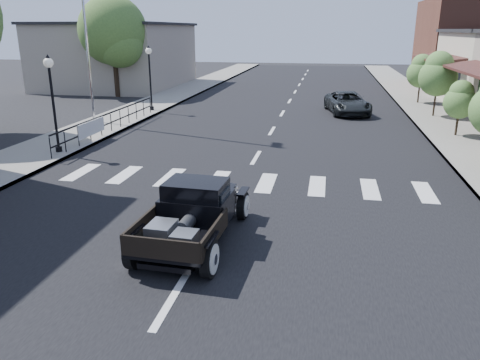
# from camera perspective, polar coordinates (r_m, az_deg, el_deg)

# --- Properties ---
(ground) EXTENTS (120.00, 120.00, 0.00)m
(ground) POSITION_cam_1_polar(r_m,az_deg,el_deg) (11.37, -3.48, -6.46)
(ground) COLOR black
(ground) RESTS_ON ground
(road) EXTENTS (14.00, 80.00, 0.02)m
(road) POSITION_cam_1_polar(r_m,az_deg,el_deg) (25.59, 4.73, 7.32)
(road) COLOR black
(road) RESTS_ON ground
(road_markings) EXTENTS (12.00, 60.00, 0.06)m
(road_markings) POSITION_cam_1_polar(r_m,az_deg,el_deg) (20.73, 3.23, 4.82)
(road_markings) COLOR silver
(road_markings) RESTS_ON ground
(sidewalk_left) EXTENTS (3.00, 80.00, 0.15)m
(sidewalk_left) POSITION_cam_1_polar(r_m,az_deg,el_deg) (27.76, -13.16, 7.89)
(sidewalk_left) COLOR gray
(sidewalk_left) RESTS_ON ground
(sidewalk_right) EXTENTS (3.00, 80.00, 0.15)m
(sidewalk_right) POSITION_cam_1_polar(r_m,az_deg,el_deg) (26.13, 23.71, 6.24)
(sidewalk_right) COLOR gray
(sidewalk_right) RESTS_ON ground
(low_building_left) EXTENTS (10.00, 12.00, 5.00)m
(low_building_left) POSITION_cam_1_polar(r_m,az_deg,el_deg) (41.96, -14.59, 14.37)
(low_building_left) COLOR #A19787
(low_building_left) RESTS_ON ground
(railing) EXTENTS (0.08, 10.00, 1.00)m
(railing) POSITION_cam_1_polar(r_m,az_deg,el_deg) (22.70, -15.47, 7.03)
(railing) COLOR black
(railing) RESTS_ON sidewalk_left
(banner) EXTENTS (0.04, 2.20, 0.60)m
(banner) POSITION_cam_1_polar(r_m,az_deg,el_deg) (20.96, -17.57, 5.41)
(banner) COLOR silver
(banner) RESTS_ON sidewalk_left
(lamp_post_b) EXTENTS (0.36, 0.36, 3.66)m
(lamp_post_b) POSITION_cam_1_polar(r_m,az_deg,el_deg) (19.19, -21.79, 8.55)
(lamp_post_b) COLOR black
(lamp_post_b) RESTS_ON sidewalk_left
(lamp_post_c) EXTENTS (0.36, 0.36, 3.66)m
(lamp_post_c) POSITION_cam_1_polar(r_m,az_deg,el_deg) (28.08, -10.90, 12.07)
(lamp_post_c) COLOR black
(lamp_post_c) RESTS_ON sidewalk_left
(big_tree_far) EXTENTS (4.75, 4.75, 6.97)m
(big_tree_far) POSITION_cam_1_polar(r_m,az_deg,el_deg) (35.43, -15.10, 15.38)
(big_tree_far) COLOR #42632A
(big_tree_far) RESTS_ON ground
(small_tree_c) EXTENTS (1.41, 1.41, 2.35)m
(small_tree_c) POSITION_cam_1_polar(r_m,az_deg,el_deg) (23.04, 25.15, 7.84)
(small_tree_c) COLOR #497234
(small_tree_c) RESTS_ON sidewalk_right
(small_tree_d) EXTENTS (2.00, 2.00, 3.33)m
(small_tree_d) POSITION_cam_1_polar(r_m,az_deg,el_deg) (27.82, 22.87, 10.62)
(small_tree_d) COLOR #497234
(small_tree_d) RESTS_ON sidewalk_right
(small_tree_e) EXTENTS (1.77, 1.77, 2.94)m
(small_tree_e) POSITION_cam_1_polar(r_m,az_deg,el_deg) (32.68, 21.12, 11.37)
(small_tree_e) COLOR #497234
(small_tree_e) RESTS_ON sidewalk_right
(hotrod_pickup) EXTENTS (2.15, 4.27, 1.45)m
(hotrod_pickup) POSITION_cam_1_polar(r_m,az_deg,el_deg) (10.66, -5.64, -3.98)
(hotrod_pickup) COLOR black
(hotrod_pickup) RESTS_ON ground
(second_car) EXTENTS (2.85, 4.75, 1.24)m
(second_car) POSITION_cam_1_polar(r_m,az_deg,el_deg) (28.04, 12.96, 9.12)
(second_car) COLOR black
(second_car) RESTS_ON ground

